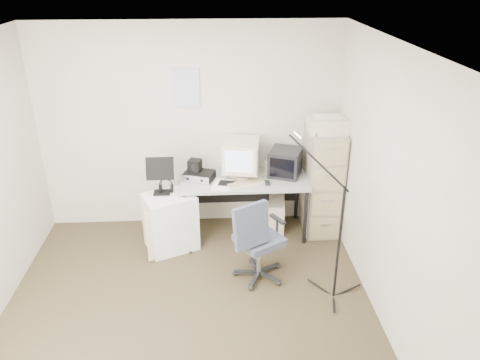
{
  "coord_description": "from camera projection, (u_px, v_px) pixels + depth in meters",
  "views": [
    {
      "loc": [
        0.28,
        -3.56,
        3.08
      ],
      "look_at": [
        0.55,
        0.95,
        0.95
      ],
      "focal_mm": 35.0,
      "sensor_mm": 36.0,
      "label": 1
    }
  ],
  "objects": [
    {
      "name": "mouse",
      "position": [
        267.0,
        183.0,
        5.41
      ],
      "size": [
        0.06,
        0.1,
        0.03
      ],
      "primitive_type": "cube",
      "rotation": [
        0.0,
        0.0,
        0.06
      ],
      "color": "black",
      "rests_on": "desk"
    },
    {
      "name": "office_chair",
      "position": [
        259.0,
        238.0,
        4.83
      ],
      "size": [
        0.75,
        0.75,
        0.95
      ],
      "primitive_type": "cube",
      "rotation": [
        0.0,
        0.0,
        0.53
      ],
      "color": "#444E63",
      "rests_on": "floor"
    },
    {
      "name": "crt_tv",
      "position": [
        285.0,
        162.0,
        5.59
      ],
      "size": [
        0.46,
        0.47,
        0.32
      ],
      "primitive_type": "cube",
      "rotation": [
        0.0,
        0.0,
        -0.38
      ],
      "color": "black",
      "rests_on": "desk"
    },
    {
      "name": "mic_stand",
      "position": [
        341.0,
        227.0,
        4.39
      ],
      "size": [
        0.03,
        0.03,
        1.61
      ],
      "primitive_type": "cylinder",
      "rotation": [
        0.0,
        0.0,
        2.38
      ],
      "color": "black",
      "rests_on": "floor"
    },
    {
      "name": "headphones",
      "position": [
        166.0,
        188.0,
        5.32
      ],
      "size": [
        0.22,
        0.22,
        0.03
      ],
      "primitive_type": "torus",
      "rotation": [
        0.0,
        0.0,
        0.31
      ],
      "color": "black",
      "rests_on": "side_cart"
    },
    {
      "name": "ceiling",
      "position": [
        173.0,
        47.0,
        3.45
      ],
      "size": [
        3.6,
        3.6,
        0.01
      ],
      "primitive_type": "cube",
      "color": "white",
      "rests_on": "ground"
    },
    {
      "name": "printer",
      "position": [
        328.0,
        125.0,
        5.3
      ],
      "size": [
        0.44,
        0.31,
        0.17
      ],
      "primitive_type": "cube",
      "rotation": [
        0.0,
        0.0,
        -0.02
      ],
      "color": "beige",
      "rests_on": "filing_cabinet"
    },
    {
      "name": "radio_receiver",
      "position": [
        199.0,
        176.0,
        5.51
      ],
      "size": [
        0.4,
        0.34,
        0.1
      ],
      "primitive_type": "cube",
      "rotation": [
        0.0,
        0.0,
        -0.34
      ],
      "color": "black",
      "rests_on": "desk"
    },
    {
      "name": "pc_tower",
      "position": [
        276.0,
        214.0,
        5.86
      ],
      "size": [
        0.24,
        0.45,
        0.4
      ],
      "primitive_type": "cube",
      "rotation": [
        0.0,
        0.0,
        -0.13
      ],
      "color": "beige",
      "rests_on": "floor"
    },
    {
      "name": "papers",
      "position": [
        223.0,
        184.0,
        5.38
      ],
      "size": [
        0.27,
        0.33,
        0.02
      ],
      "primitive_type": "cube",
      "rotation": [
        0.0,
        0.0,
        -0.24
      ],
      "color": "white",
      "rests_on": "desk"
    },
    {
      "name": "floor",
      "position": [
        189.0,
        312.0,
        4.52
      ],
      "size": [
        3.6,
        3.6,
        0.01
      ],
      "primitive_type": "cube",
      "color": "#302817",
      "rests_on": "ground"
    },
    {
      "name": "radio_speaker",
      "position": [
        195.0,
        165.0,
        5.49
      ],
      "size": [
        0.18,
        0.17,
        0.14
      ],
      "primitive_type": "cube",
      "rotation": [
        0.0,
        0.0,
        -0.36
      ],
      "color": "black",
      "rests_on": "radio_receiver"
    },
    {
      "name": "keyboard",
      "position": [
        245.0,
        184.0,
        5.39
      ],
      "size": [
        0.48,
        0.32,
        0.03
      ],
      "primitive_type": "cube",
      "rotation": [
        0.0,
        0.0,
        0.39
      ],
      "color": "beige",
      "rests_on": "desk"
    },
    {
      "name": "filing_cabinet",
      "position": [
        322.0,
        182.0,
        5.66
      ],
      "size": [
        0.4,
        0.6,
        1.3
      ],
      "primitive_type": "cube",
      "color": "gray",
      "rests_on": "floor"
    },
    {
      "name": "music_stand",
      "position": [
        161.0,
        175.0,
        5.23
      ],
      "size": [
        0.35,
        0.26,
        0.45
      ],
      "primitive_type": "cube",
      "rotation": [
        0.0,
        0.0,
        0.33
      ],
      "color": "black",
      "rests_on": "side_cart"
    },
    {
      "name": "wall_calendar",
      "position": [
        186.0,
        88.0,
        5.38
      ],
      "size": [
        0.3,
        0.02,
        0.44
      ],
      "primitive_type": "cube",
      "color": "white",
      "rests_on": "wall_back"
    },
    {
      "name": "crt_monitor",
      "position": [
        241.0,
        158.0,
        5.52
      ],
      "size": [
        0.47,
        0.49,
        0.45
      ],
      "primitive_type": "cube",
      "rotation": [
        0.0,
        0.0,
        -0.16
      ],
      "color": "beige",
      "rests_on": "desk"
    },
    {
      "name": "wall_right",
      "position": [
        389.0,
        192.0,
        4.08
      ],
      "size": [
        0.02,
        3.6,
        2.5
      ],
      "primitive_type": "cube",
      "color": "beige",
      "rests_on": "ground"
    },
    {
      "name": "desk",
      "position": [
        244.0,
        206.0,
        5.7
      ],
      "size": [
        1.5,
        0.7,
        0.73
      ],
      "primitive_type": "cube",
      "color": "#B1B1AF",
      "rests_on": "floor"
    },
    {
      "name": "wall_back",
      "position": [
        190.0,
        128.0,
        5.61
      ],
      "size": [
        3.6,
        0.02,
        2.5
      ],
      "primitive_type": "cube",
      "color": "beige",
      "rests_on": "ground"
    },
    {
      "name": "desk_speaker",
      "position": [
        268.0,
        168.0,
        5.64
      ],
      "size": [
        0.1,
        0.1,
        0.16
      ],
      "primitive_type": "cube",
      "rotation": [
        0.0,
        0.0,
        0.17
      ],
      "color": "beige",
      "rests_on": "desk"
    },
    {
      "name": "side_cart",
      "position": [
        171.0,
        222.0,
        5.41
      ],
      "size": [
        0.67,
        0.62,
        0.68
      ],
      "primitive_type": "cube",
      "rotation": [
        0.0,
        0.0,
        0.42
      ],
      "color": "white",
      "rests_on": "floor"
    }
  ]
}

